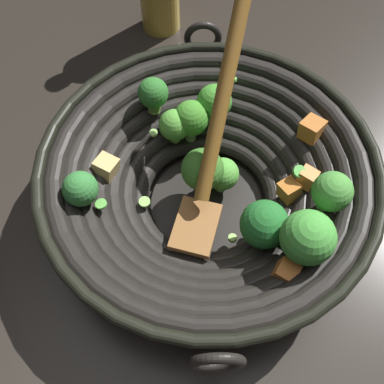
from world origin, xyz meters
TOP-DOWN VIEW (x-y plane):
  - ground_plane at (0.00, 0.00)m, footprint 4.00×4.00m
  - wok at (0.00, -0.00)m, footprint 0.45×0.41m

SIDE VIEW (x-z plane):
  - ground_plane at x=0.00m, z-range 0.00..0.00m
  - wok at x=0.00m, z-range -0.06..0.20m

